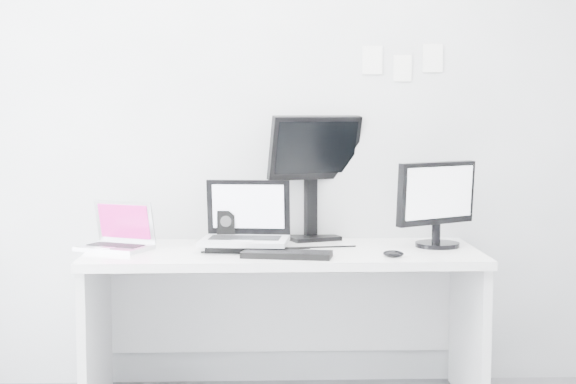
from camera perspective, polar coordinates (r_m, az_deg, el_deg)
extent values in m
plane|color=silver|center=(4.26, -0.45, 5.16)|extent=(3.60, 0.00, 3.60)
cube|color=white|center=(4.03, -0.30, -9.00)|extent=(1.80, 0.70, 0.73)
cube|color=silver|center=(4.02, -11.52, -2.16)|extent=(0.38, 0.34, 0.23)
cube|color=black|center=(4.11, -4.13, -2.35)|extent=(0.11, 0.11, 0.17)
cube|color=silver|center=(3.92, -2.91, -1.53)|extent=(0.43, 0.35, 0.33)
cube|color=black|center=(4.23, 1.68, 1.06)|extent=(0.50, 0.32, 0.64)
cube|color=black|center=(4.08, 9.95, -0.72)|extent=(0.50, 0.42, 0.42)
cube|color=black|center=(3.75, -0.08, -4.17)|extent=(0.41, 0.21, 0.03)
ellipsoid|color=black|center=(3.79, 7.02, -4.09)|extent=(0.11, 0.09, 0.03)
cube|color=white|center=(4.29, 5.64, 8.74)|extent=(0.10, 0.00, 0.14)
cube|color=white|center=(4.31, 7.63, 8.17)|extent=(0.09, 0.00, 0.13)
cube|color=white|center=(4.35, 9.61, 8.78)|extent=(0.10, 0.00, 0.14)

